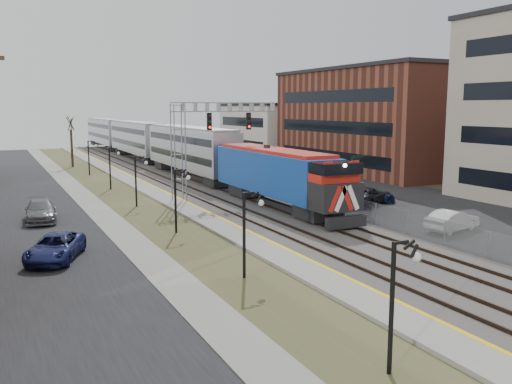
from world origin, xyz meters
TOP-DOWN VIEW (x-y plane):
  - ground at (0.00, 0.00)m, footprint 160.00×160.00m
  - street_west at (-11.50, 35.00)m, footprint 7.00×120.00m
  - sidewalk at (-7.00, 35.00)m, footprint 2.00×120.00m
  - grass_median at (-4.00, 35.00)m, footprint 4.00×120.00m
  - platform at (-1.00, 35.00)m, footprint 2.00×120.00m
  - ballast_bed at (4.00, 35.00)m, footprint 8.00×120.00m
  - parking_lot at (16.00, 35.00)m, footprint 16.00×120.00m
  - platform_edge at (-0.12, 35.00)m, footprint 0.24×120.00m
  - track_near at (2.00, 35.00)m, footprint 1.58×120.00m
  - track_far at (5.50, 35.00)m, footprint 1.58×120.00m
  - train at (5.50, 57.90)m, footprint 3.00×85.85m
  - signal_gantry at (1.22, 27.99)m, footprint 9.00×1.07m
  - lampposts at (-4.00, 18.29)m, footprint 0.14×62.14m
  - fence at (8.20, 35.00)m, footprint 0.04×120.00m
  - buildings_east at (30.00, 31.18)m, footprint 16.00×76.00m
  - bare_trees at (-12.66, 38.91)m, footprint 12.30×42.30m
  - car_lot_b at (11.75, 10.91)m, footprint 4.27×2.22m
  - car_lot_c at (13.13, 21.06)m, footprint 5.31×4.05m
  - car_lot_d at (13.37, 21.35)m, footprint 4.65×2.49m
  - car_lot_e at (10.45, 36.14)m, footprint 4.70×2.68m
  - car_lot_f at (12.17, 45.39)m, footprint 5.23×3.01m
  - car_street_a at (-11.36, 14.97)m, footprint 3.78×5.16m
  - car_street_b at (-11.18, 25.56)m, footprint 2.35×5.00m

SIDE VIEW (x-z plane):
  - ground at x=0.00m, z-range 0.00..0.00m
  - street_west at x=-11.50m, z-range 0.00..0.04m
  - parking_lot at x=16.00m, z-range 0.00..0.04m
  - grass_median at x=-4.00m, z-range 0.00..0.06m
  - sidewalk at x=-7.00m, z-range 0.00..0.08m
  - ballast_bed at x=4.00m, z-range 0.00..0.20m
  - platform at x=-1.00m, z-range 0.00..0.24m
  - platform_edge at x=-0.12m, z-range 0.24..0.25m
  - track_near at x=2.00m, z-range 0.20..0.35m
  - track_far at x=5.50m, z-range 0.20..0.35m
  - car_lot_d at x=13.37m, z-range 0.00..1.28m
  - car_street_a at x=-11.36m, z-range 0.00..1.30m
  - car_lot_b at x=11.75m, z-range 0.00..1.34m
  - car_lot_c at x=13.13m, z-range 0.00..1.34m
  - car_street_b at x=-11.18m, z-range 0.00..1.41m
  - car_lot_e at x=10.45m, z-range 0.00..1.51m
  - fence at x=8.20m, z-range 0.00..1.60m
  - car_lot_f at x=12.17m, z-range 0.00..1.63m
  - lampposts at x=-4.00m, z-range 0.00..4.00m
  - bare_trees at x=-12.66m, z-range -0.27..5.68m
  - train at x=5.50m, z-range 0.26..5.58m
  - signal_gantry at x=1.22m, z-range 1.51..9.66m
  - buildings_east at x=30.00m, z-range -1.19..13.81m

